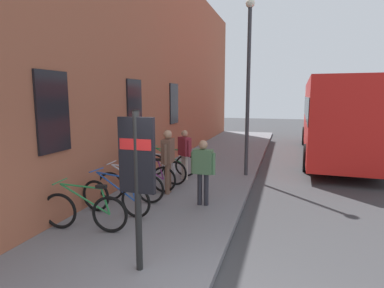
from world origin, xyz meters
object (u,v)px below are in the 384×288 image
Objects in this scene: pedestrian_crossing_street at (185,150)px; bicycle_beside_lamp at (159,171)px; transit_info_sign at (137,166)px; city_bus at (336,114)px; bicycle_far_end at (85,211)px; bicycle_nearest_sign at (170,164)px; street_lamp at (248,75)px; bicycle_by_door at (130,186)px; bicycle_end_of_row at (116,197)px; pedestrian_by_facade at (203,166)px; bicycle_mid_rack at (146,177)px; pedestrian_near_bus at (168,155)px.

bicycle_beside_lamp is at bearing 139.47° from pedestrian_crossing_street.
transit_info_sign is 1.55× the size of pedestrian_crossing_street.
transit_info_sign is 0.23× the size of city_bus.
bicycle_far_end is 11.86m from city_bus.
bicycle_nearest_sign is 0.84m from pedestrian_crossing_street.
street_lamp is (1.11, -1.77, 2.31)m from pedestrian_crossing_street.
bicycle_by_door is 5.14m from street_lamp.
pedestrian_crossing_street is (-6.07, 5.07, -0.85)m from city_bus.
bicycle_end_of_row is 1.14× the size of pedestrian_crossing_street.
pedestrian_by_facade is at bearing -130.26° from bicycle_beside_lamp.
bicycle_by_door is at bearing -179.28° from bicycle_mid_rack.
pedestrian_by_facade reaches higher than bicycle_nearest_sign.
bicycle_nearest_sign is at bearing -2.10° from bicycle_mid_rack.
bicycle_nearest_sign is at bearing -1.25° from bicycle_far_end.
bicycle_far_end is 1.14× the size of pedestrian_crossing_street.
bicycle_by_door is 1.14× the size of pedestrian_crossing_street.
bicycle_beside_lamp is (0.80, -0.06, 0.00)m from bicycle_mid_rack.
bicycle_far_end is 1.00× the size of bicycle_beside_lamp.
transit_info_sign is at bearing -165.74° from pedestrian_near_bus.
bicycle_end_of_row is at bearing 162.69° from pedestrian_near_bus.
city_bus is at bearing -29.20° from bicycle_far_end.
bicycle_by_door is at bearing 98.99° from pedestrian_by_facade.
bicycle_by_door is 1.30m from pedestrian_near_bus.
pedestrian_by_facade is (-2.40, -1.72, 0.57)m from bicycle_nearest_sign.
pedestrian_by_facade is (1.15, -1.68, 0.57)m from bicycle_end_of_row.
bicycle_nearest_sign is 1.03× the size of pedestrian_near_bus.
transit_info_sign reaches higher than bicycle_far_end.
pedestrian_crossing_street is at bearing 0.78° from pedestrian_near_bus.
pedestrian_by_facade is at bearing -81.01° from bicycle_by_door.
bicycle_mid_rack and bicycle_nearest_sign have the same top height.
bicycle_far_end and bicycle_nearest_sign have the same top height.
bicycle_by_door is at bearing -1.47° from bicycle_far_end.
bicycle_end_of_row is at bearing -174.17° from bicycle_by_door.
transit_info_sign reaches higher than pedestrian_crossing_street.
bicycle_by_door is 10.32m from city_bus.
bicycle_far_end and bicycle_end_of_row have the same top height.
pedestrian_near_bus reaches higher than bicycle_far_end.
pedestrian_crossing_street reaches higher than bicycle_mid_rack.
bicycle_far_end is at bearing 165.72° from pedestrian_near_bus.
pedestrian_by_facade reaches higher than bicycle_by_door.
city_bus is 9.13m from pedestrian_near_bus.
pedestrian_near_bus is at bearing -161.40° from bicycle_nearest_sign.
pedestrian_crossing_street is (5.19, 0.96, -0.65)m from transit_info_sign.
transit_info_sign is 3.13m from pedestrian_by_facade.
bicycle_beside_lamp is 1.04× the size of pedestrian_near_bus.
transit_info_sign is 3.85m from pedestrian_near_bus.
bicycle_far_end and bicycle_by_door have the same top height.
bicycle_mid_rack is (1.81, 0.10, 0.00)m from bicycle_end_of_row.
street_lamp reaches higher than pedestrian_near_bus.
transit_info_sign reaches higher than bicycle_nearest_sign.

